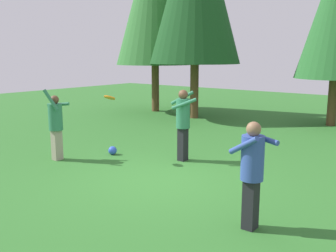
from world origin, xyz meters
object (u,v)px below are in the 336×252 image
Objects in this scene: ball_blue at (113,150)px; person_thrower at (56,122)px; person_bystander at (252,167)px; frisbee at (110,98)px; person_catcher at (183,119)px.

person_thrower is at bearing -121.46° from ball_blue.
person_bystander is 5.43× the size of frisbee.
frisbee is 1.36× the size of ball_blue.
person_catcher is 7.90× the size of ball_blue.
person_thrower is 3.15m from person_catcher.
person_thrower is at bearing -5.75° from person_catcher.
person_thrower reaches higher than person_catcher.
person_bystander is 7.36× the size of ball_blue.
ball_blue is (-4.82, 1.75, -0.86)m from person_bystander.
person_bystander is 4.55m from frisbee.
person_bystander is at bearing -35.26° from person_thrower.
ball_blue is at bearing 133.73° from frisbee.
frisbee is at bearing -46.27° from ball_blue.
person_bystander is at bearing -16.03° from frisbee.
person_catcher is 2.13m from ball_blue.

